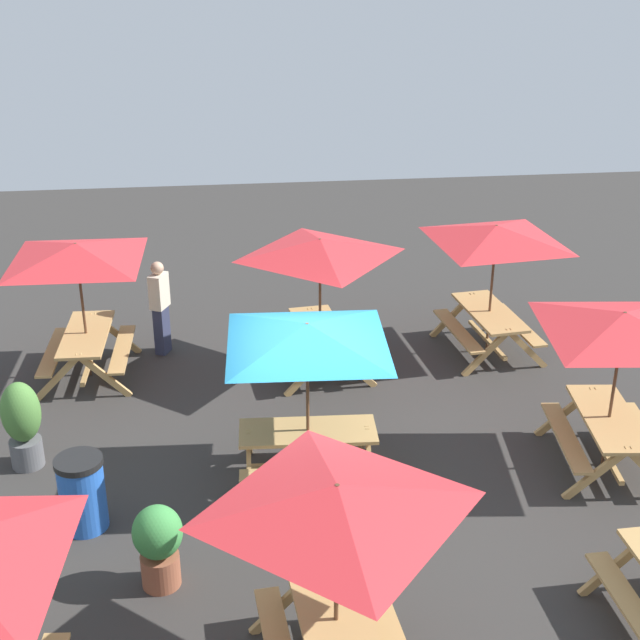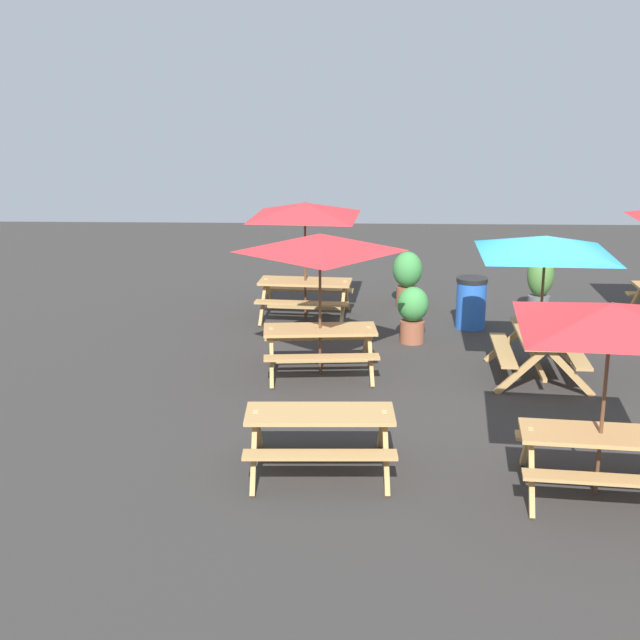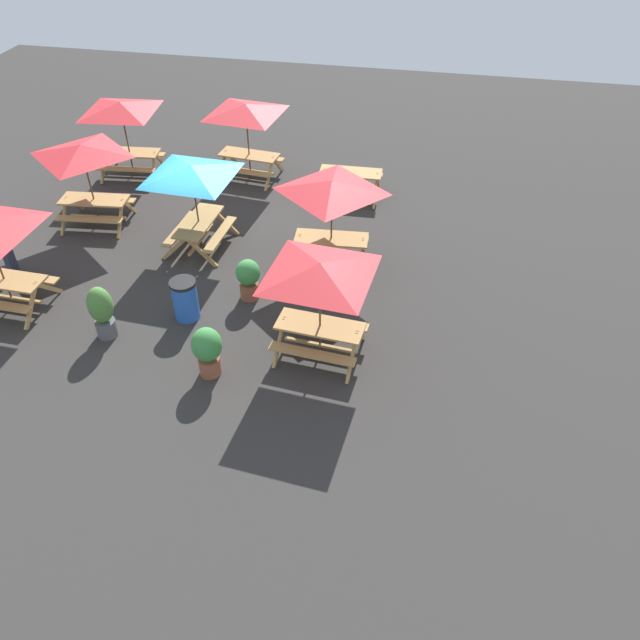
% 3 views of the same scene
% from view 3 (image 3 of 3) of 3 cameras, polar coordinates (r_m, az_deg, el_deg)
% --- Properties ---
extents(ground_plane, '(29.96, 29.96, 0.00)m').
position_cam_3_polar(ground_plane, '(16.94, -10.05, 7.04)').
color(ground_plane, '#33302D').
rests_on(ground_plane, ground).
extents(picnic_table_0, '(2.21, 2.21, 2.34)m').
position_cam_3_polar(picnic_table_0, '(17.66, -20.88, 13.81)').
color(picnic_table_0, tan).
rests_on(picnic_table_0, ground).
extents(picnic_table_1, '(2.82, 2.82, 2.34)m').
position_cam_3_polar(picnic_table_1, '(11.98, -0.00, 4.01)').
color(picnic_table_1, tan).
rests_on(picnic_table_1, ground).
extents(picnic_table_2, '(2.16, 2.16, 2.34)m').
position_cam_3_polar(picnic_table_2, '(14.82, 1.09, 11.56)').
color(picnic_table_2, tan).
rests_on(picnic_table_2, ground).
extents(picnic_table_3, '(1.84, 1.58, 0.81)m').
position_cam_3_polar(picnic_table_3, '(18.67, 2.80, 12.85)').
color(picnic_table_3, tan).
rests_on(picnic_table_3, ground).
extents(picnic_table_4, '(2.81, 2.81, 2.34)m').
position_cam_3_polar(picnic_table_4, '(20.17, -17.71, 17.63)').
color(picnic_table_4, tan).
rests_on(picnic_table_4, ground).
extents(picnic_table_6, '(2.82, 2.82, 2.34)m').
position_cam_3_polar(picnic_table_6, '(15.83, -11.61, 12.68)').
color(picnic_table_6, tan).
rests_on(picnic_table_6, ground).
extents(picnic_table_7, '(2.81, 2.81, 2.34)m').
position_cam_3_polar(picnic_table_7, '(19.26, -6.78, 18.15)').
color(picnic_table_7, tan).
rests_on(picnic_table_7, ground).
extents(trash_bin_blue, '(0.59, 0.59, 0.98)m').
position_cam_3_polar(trash_bin_blue, '(14.16, -12.22, 1.86)').
color(trash_bin_blue, blue).
rests_on(trash_bin_blue, ground).
extents(potted_plant_0, '(0.56, 0.56, 1.03)m').
position_cam_3_polar(potted_plant_0, '(14.47, -6.57, 3.87)').
color(potted_plant_0, '#935138').
rests_on(potted_plant_0, ground).
extents(potted_plant_1, '(0.61, 0.61, 1.14)m').
position_cam_3_polar(potted_plant_1, '(12.55, -10.26, -2.65)').
color(potted_plant_1, '#935138').
rests_on(potted_plant_1, ground).
extents(potted_plant_2, '(0.53, 0.53, 1.27)m').
position_cam_3_polar(potted_plant_2, '(14.01, -19.34, 0.81)').
color(potted_plant_2, '#59595B').
rests_on(potted_plant_2, ground).
extents(person_standing, '(0.42, 0.35, 1.67)m').
position_cam_3_polar(person_standing, '(16.81, -26.97, 6.30)').
color(person_standing, '#2D334C').
rests_on(person_standing, ground).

